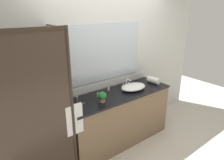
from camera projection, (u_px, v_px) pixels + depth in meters
ground_plane at (119, 140)px, 3.42m from camera, size 8.00×8.00×0.00m
wall_back_with_mirror at (107, 64)px, 3.24m from camera, size 4.40×0.06×2.60m
vanity_cabinet at (119, 117)px, 3.28m from camera, size 1.80×0.58×0.90m
shower_enclosure at (43, 116)px, 2.21m from camera, size 1.20×0.59×2.00m
sink_basin at (133, 87)px, 3.24m from camera, size 0.45×0.31×0.09m
faucet at (127, 84)px, 3.37m from camera, size 0.17×0.14×0.15m
potted_plant at (102, 96)px, 2.78m from camera, size 0.13×0.13×0.16m
amenity_bottle_body_wash at (109, 88)px, 3.20m from camera, size 0.03×0.03×0.10m
amenity_bottle_lotion at (98, 95)px, 2.96m from camera, size 0.03×0.03×0.08m
amenity_bottle_conditioner at (77, 100)px, 2.78m from camera, size 0.03×0.03×0.10m
rolled_towel_near_edge at (154, 80)px, 3.51m from camera, size 0.14×0.23×0.11m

